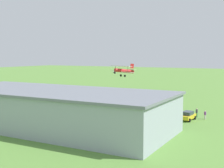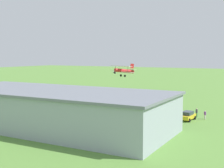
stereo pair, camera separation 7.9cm
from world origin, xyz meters
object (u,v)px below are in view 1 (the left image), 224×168
at_px(hangar, 52,108).
at_px(car_yellow, 188,116).
at_px(person_near_hangar_door, 47,101).
at_px(car_black, 5,99).
at_px(person_walking_on_apron, 54,102).
at_px(person_by_parked_cars, 197,113).
at_px(car_blue, 30,101).
at_px(person_watching_takeoff, 151,109).
at_px(biplane, 123,70).
at_px(person_beside_truck, 205,115).

bearing_deg(hangar, car_yellow, -137.64).
bearing_deg(person_near_hangar_door, car_black, 13.54).
relative_size(car_yellow, person_walking_on_apron, 2.44).
bearing_deg(hangar, person_by_parked_cars, -133.20).
xyz_separation_m(car_blue, person_watching_takeoff, (-28.24, -4.42, -0.06)).
xyz_separation_m(hangar, person_walking_on_apron, (13.24, -16.19, -2.15)).
bearing_deg(biplane, person_watching_takeoff, 130.72).
distance_m(car_yellow, person_beside_truck, 3.42).
distance_m(person_walking_on_apron, person_by_parked_cars, 31.34).
relative_size(person_near_hangar_door, person_beside_truck, 1.13).
height_order(person_near_hangar_door, person_walking_on_apron, person_near_hangar_door).
relative_size(hangar, person_by_parked_cars, 22.87).
xyz_separation_m(car_blue, person_beside_truck, (-38.92, -3.32, -0.08)).
xyz_separation_m(person_near_hangar_door, person_by_parked_cars, (-33.33, -2.78, -0.04)).
bearing_deg(person_walking_on_apron, hangar, 129.27).
bearing_deg(person_by_parked_cars, car_black, 6.96).
xyz_separation_m(person_watching_takeoff, person_near_hangar_door, (24.40, 2.84, 0.10)).
distance_m(biplane, car_black, 31.42).
xyz_separation_m(person_walking_on_apron, person_by_parked_cars, (-31.20, -2.94, 0.00)).
distance_m(car_blue, person_beside_truck, 39.06).
relative_size(car_yellow, person_watching_takeoff, 2.60).
bearing_deg(person_watching_takeoff, person_by_parked_cars, 179.60).
bearing_deg(hangar, person_walking_on_apron, -50.73).
relative_size(biplane, person_walking_on_apron, 5.33).
height_order(biplane, car_black, biplane).
bearing_deg(person_by_parked_cars, biplane, -36.72).
bearing_deg(car_black, person_by_parked_cars, -173.04).
xyz_separation_m(hangar, biplane, (6.84, -37.63, 4.29)).
height_order(car_blue, car_black, car_black).
distance_m(car_yellow, car_black, 43.51).
xyz_separation_m(person_watching_takeoff, person_by_parked_cars, (-8.93, 0.06, 0.06)).
bearing_deg(person_watching_takeoff, hangar, 64.79).
bearing_deg(car_yellow, person_by_parked_cars, -101.80).
height_order(biplane, person_watching_takeoff, biplane).
bearing_deg(person_near_hangar_door, hangar, 133.24).
relative_size(biplane, person_watching_takeoff, 5.67).
bearing_deg(car_yellow, car_blue, 1.51).
height_order(hangar, biplane, biplane).
bearing_deg(car_yellow, person_near_hangar_door, -1.08).
distance_m(person_watching_takeoff, person_by_parked_cars, 8.93).
distance_m(person_near_hangar_door, person_beside_truck, 35.13).
bearing_deg(car_blue, person_beside_truck, -175.12).
height_order(biplane, person_by_parked_cars, biplane).
height_order(hangar, person_watching_takeoff, hangar).
distance_m(hangar, biplane, 38.48).
xyz_separation_m(hangar, car_yellow, (-17.25, -15.73, -2.17)).
height_order(car_yellow, person_watching_takeoff, person_watching_takeoff).
bearing_deg(car_blue, person_watching_takeoff, -171.10).
bearing_deg(person_by_parked_cars, car_yellow, 78.20).
bearing_deg(person_beside_truck, biplane, -36.34).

